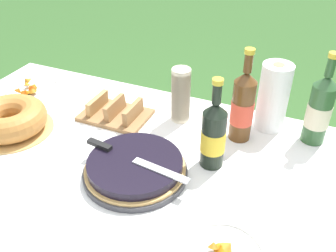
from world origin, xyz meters
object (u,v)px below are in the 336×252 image
at_px(cider_bottle_green, 319,110).
at_px(bread_board, 115,112).
at_px(bundt_cake, 9,119).
at_px(cider_bottle_amber, 243,106).
at_px(berry_tart, 135,168).
at_px(juice_bottle_red, 213,135).
at_px(cup_stack, 181,95).
at_px(serving_knife, 127,156).
at_px(paper_towel_roll, 273,97).
at_px(snack_plate_left, 32,89).

xyz_separation_m(cider_bottle_green, bread_board, (-0.73, -0.15, -0.11)).
xyz_separation_m(bundt_cake, cider_bottle_amber, (0.79, 0.30, 0.08)).
xyz_separation_m(berry_tart, bundt_cake, (-0.53, 0.03, 0.02)).
bearing_deg(juice_bottle_red, cider_bottle_green, 42.83).
relative_size(bundt_cake, cup_stack, 1.38).
xyz_separation_m(cup_stack, cider_bottle_green, (0.49, 0.06, 0.02)).
height_order(berry_tart, cider_bottle_green, cider_bottle_green).
relative_size(serving_knife, juice_bottle_red, 1.20).
xyz_separation_m(paper_towel_roll, bread_board, (-0.56, -0.17, -0.11)).
bearing_deg(juice_bottle_red, cider_bottle_amber, 75.77).
bearing_deg(bread_board, bundt_cake, -142.17).
distance_m(bundt_cake, paper_towel_roll, 0.96).
xyz_separation_m(serving_knife, cider_bottle_amber, (0.28, 0.33, 0.07)).
distance_m(cider_bottle_amber, bread_board, 0.50).
distance_m(cup_stack, bread_board, 0.27).
height_order(serving_knife, cider_bottle_green, cider_bottle_green).
bearing_deg(cider_bottle_green, serving_knife, -141.64).
xyz_separation_m(cider_bottle_green, snack_plate_left, (-1.17, -0.11, -0.12)).
height_order(juice_bottle_red, paper_towel_roll, juice_bottle_red).
relative_size(bundt_cake, bread_board, 1.14).
height_order(cider_bottle_amber, paper_towel_roll, cider_bottle_amber).
height_order(bundt_cake, snack_plate_left, bundt_cake).
height_order(serving_knife, paper_towel_roll, paper_towel_roll).
relative_size(berry_tart, cider_bottle_amber, 0.97).
bearing_deg(cider_bottle_amber, bread_board, -172.89).
bearing_deg(cider_bottle_green, cider_bottle_amber, -160.20).
bearing_deg(cup_stack, cider_bottle_green, 7.08).
height_order(berry_tart, cider_bottle_amber, cider_bottle_amber).
bearing_deg(bread_board, berry_tart, -49.72).
bearing_deg(paper_towel_roll, snack_plate_left, -172.14).
bearing_deg(bread_board, juice_bottle_red, -15.71).
distance_m(berry_tart, cup_stack, 0.37).
bearing_deg(berry_tart, serving_knife, 172.19).
xyz_separation_m(juice_bottle_red, paper_towel_roll, (0.13, 0.30, 0.01)).
bearing_deg(bundt_cake, berry_tart, -3.67).
distance_m(bundt_cake, juice_bottle_red, 0.75).
bearing_deg(cider_bottle_amber, serving_knife, -130.50).
relative_size(cup_stack, paper_towel_roll, 0.84).
distance_m(cup_stack, snack_plate_left, 0.69).
bearing_deg(juice_bottle_red, cup_stack, 132.81).
distance_m(berry_tart, snack_plate_left, 0.74).
bearing_deg(serving_knife, snack_plate_left, 162.58).
bearing_deg(paper_towel_roll, bundt_cake, -154.67).
relative_size(cup_stack, snack_plate_left, 0.95).
distance_m(cup_stack, cider_bottle_green, 0.49).
distance_m(bundt_cake, snack_plate_left, 0.31).
bearing_deg(berry_tart, cup_stack, 88.44).
height_order(serving_knife, juice_bottle_red, juice_bottle_red).
xyz_separation_m(cider_bottle_green, paper_towel_roll, (-0.16, 0.03, 0.00)).
distance_m(bundt_cake, cider_bottle_amber, 0.84).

